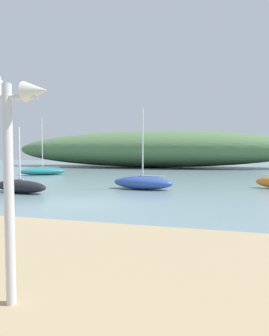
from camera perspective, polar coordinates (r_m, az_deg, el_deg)
name	(u,v)px	position (r m, az deg, el deg)	size (l,w,h in m)	color
ground_plane	(77,204)	(12.20, -11.21, -6.90)	(120.00, 120.00, 0.00)	gray
distant_hill	(149,149)	(42.22, 2.91, 3.73)	(42.32, 12.26, 5.19)	#517547
sailboat_west_reach	(43,171)	(28.50, -17.67, -0.59)	(4.33, 3.39, 5.42)	teal
sailboat_far_right	(20,186)	(16.34, -21.63, -3.34)	(3.72, 1.85, 3.42)	black
sailboat_outer_mooring	(143,182)	(16.54, 1.62, -2.87)	(3.64, 1.66, 4.65)	#2D4C9E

